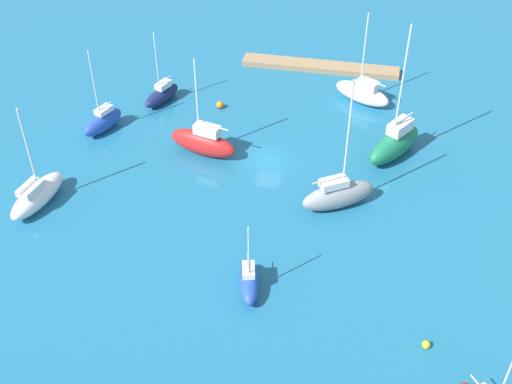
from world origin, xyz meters
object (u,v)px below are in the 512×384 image
(sailboat_green_by_breakwater, at_px, (395,143))
(sailboat_blue_off_beacon, at_px, (249,282))
(mooring_buoy_orange, at_px, (220,105))
(sailboat_white_outer_mooring, at_px, (363,93))
(sailboat_red_center_basin, at_px, (203,142))
(pier_dock, at_px, (320,66))
(sailboat_navy_far_south, at_px, (162,95))
(mooring_buoy_yellow, at_px, (426,345))
(sailboat_blue_inner_mooring, at_px, (103,121))
(sailboat_gray_west_end, at_px, (338,194))
(sailboat_white_east_end, at_px, (37,195))

(sailboat_green_by_breakwater, bearing_deg, sailboat_blue_off_beacon, 5.64)
(mooring_buoy_orange, bearing_deg, sailboat_white_outer_mooring, -164.50)
(sailboat_green_by_breakwater, bearing_deg, sailboat_red_center_basin, -46.58)
(pier_dock, height_order, sailboat_navy_far_south, sailboat_navy_far_south)
(sailboat_red_center_basin, height_order, mooring_buoy_orange, sailboat_red_center_basin)
(sailboat_navy_far_south, bearing_deg, sailboat_blue_off_beacon, 53.90)
(mooring_buoy_yellow, bearing_deg, pier_dock, -72.44)
(sailboat_blue_inner_mooring, relative_size, mooring_buoy_orange, 11.56)
(sailboat_blue_off_beacon, relative_size, sailboat_green_by_breakwater, 0.49)
(sailboat_green_by_breakwater, bearing_deg, sailboat_gray_west_end, 4.95)
(sailboat_blue_off_beacon, relative_size, sailboat_navy_far_south, 0.83)
(sailboat_navy_far_south, relative_size, mooring_buoy_yellow, 13.71)
(pier_dock, height_order, sailboat_gray_west_end, sailboat_gray_west_end)
(sailboat_white_outer_mooring, height_order, sailboat_green_by_breakwater, sailboat_green_by_breakwater)
(mooring_buoy_orange, height_order, mooring_buoy_yellow, mooring_buoy_orange)
(sailboat_green_by_breakwater, bearing_deg, sailboat_navy_far_south, -67.81)
(sailboat_red_center_basin, xyz_separation_m, sailboat_green_by_breakwater, (-19.35, -3.29, 0.12))
(sailboat_white_outer_mooring, relative_size, sailboat_gray_west_end, 0.79)
(sailboat_red_center_basin, xyz_separation_m, sailboat_navy_far_south, (7.08, -8.70, -0.51))
(sailboat_white_outer_mooring, bearing_deg, sailboat_navy_far_south, 38.49)
(pier_dock, height_order, sailboat_red_center_basin, sailboat_red_center_basin)
(sailboat_gray_west_end, bearing_deg, sailboat_blue_inner_mooring, 132.33)
(sailboat_green_by_breakwater, xyz_separation_m, mooring_buoy_orange, (19.64, -5.40, -1.19))
(sailboat_green_by_breakwater, relative_size, mooring_buoy_yellow, 23.07)
(sailboat_green_by_breakwater, distance_m, mooring_buoy_orange, 20.40)
(mooring_buoy_yellow, bearing_deg, sailboat_blue_off_beacon, -12.46)
(pier_dock, height_order, sailboat_blue_off_beacon, sailboat_blue_off_beacon)
(sailboat_blue_inner_mooring, bearing_deg, sailboat_blue_off_beacon, 69.59)
(sailboat_blue_off_beacon, bearing_deg, sailboat_white_outer_mooring, 153.85)
(sailboat_gray_west_end, distance_m, sailboat_blue_inner_mooring, 27.25)
(sailboat_blue_inner_mooring, height_order, mooring_buoy_yellow, sailboat_blue_inner_mooring)
(pier_dock, bearing_deg, mooring_buoy_orange, 46.81)
(mooring_buoy_yellow, bearing_deg, sailboat_white_outer_mooring, -77.98)
(pier_dock, bearing_deg, sailboat_white_east_end, 52.32)
(sailboat_blue_off_beacon, xyz_separation_m, mooring_buoy_yellow, (-14.40, 3.18, -0.62))
(pier_dock, distance_m, sailboat_white_east_end, 38.20)
(pier_dock, xyz_separation_m, sailboat_blue_off_beacon, (1.67, 37.04, 0.61))
(sailboat_red_center_basin, relative_size, sailboat_green_by_breakwater, 0.73)
(sailboat_navy_far_south, xyz_separation_m, sailboat_gray_west_end, (-21.50, 14.38, 0.48))
(sailboat_gray_west_end, relative_size, mooring_buoy_yellow, 21.17)
(sailboat_gray_west_end, bearing_deg, mooring_buoy_orange, 104.54)
(sailboat_blue_off_beacon, xyz_separation_m, sailboat_white_east_end, (21.67, -6.82, 0.22))
(sailboat_white_east_end, bearing_deg, mooring_buoy_yellow, -92.39)
(sailboat_blue_off_beacon, height_order, sailboat_green_by_breakwater, sailboat_green_by_breakwater)
(sailboat_red_center_basin, distance_m, sailboat_white_east_end, 17.16)
(sailboat_gray_west_end, height_order, sailboat_blue_inner_mooring, sailboat_gray_west_end)
(sailboat_navy_far_south, distance_m, sailboat_gray_west_end, 25.87)
(mooring_buoy_orange, bearing_deg, sailboat_white_east_end, 55.82)
(sailboat_white_outer_mooring, xyz_separation_m, sailboat_blue_off_beacon, (7.22, 30.54, -0.25))
(sailboat_blue_off_beacon, height_order, sailboat_blue_inner_mooring, sailboat_blue_inner_mooring)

